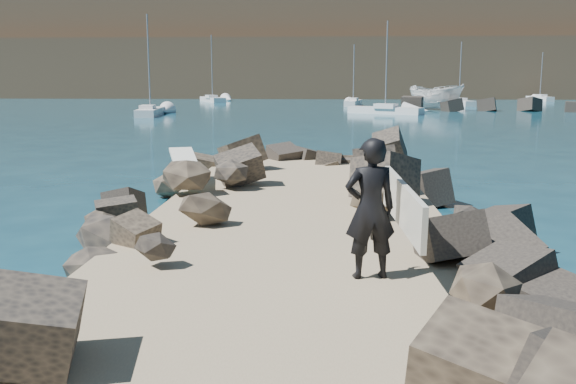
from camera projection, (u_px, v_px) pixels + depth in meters
name	position (u px, v px, depth m)	size (l,w,h in m)	color
ground	(291.00, 262.00, 11.90)	(800.00, 800.00, 0.00)	#0F384C
jetty	(284.00, 280.00, 9.88)	(6.00, 26.00, 0.60)	#8C7759
riprap_left	(110.00, 255.00, 10.52)	(2.60, 22.00, 1.00)	#272321
riprap_right	(468.00, 262.00, 10.16)	(2.60, 22.00, 1.00)	black
headland	(365.00, 28.00, 165.66)	(360.00, 140.00, 32.00)	#2D4919
surfboard_resting	(186.00, 168.00, 16.76)	(0.63, 2.51, 0.08)	white
boat_imported	(437.00, 97.00, 67.16)	(2.66, 7.08, 2.73)	silver
surfer_with_board	(375.00, 208.00, 8.86)	(1.01, 2.44, 1.97)	black
sailboat_a	(150.00, 112.00, 57.55)	(2.54, 7.65, 9.01)	silver
sailboat_b	(353.00, 103.00, 77.64)	(2.44, 6.20, 7.41)	silver
sailboat_d	(459.00, 103.00, 77.79)	(2.96, 6.50, 7.74)	silver
sailboat_f	(540.00, 99.00, 93.39)	(2.43, 5.92, 7.11)	silver
sailboat_e	(212.00, 99.00, 90.06)	(4.86, 7.79, 9.33)	silver
sailboat_c	(385.00, 110.00, 60.15)	(7.02, 4.95, 8.66)	silver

